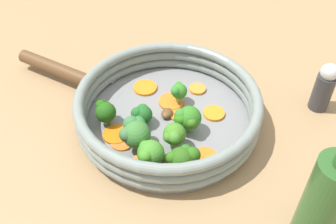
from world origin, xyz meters
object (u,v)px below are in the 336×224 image
carrot_slice_4 (145,88)px  broccoli_floret_6 (142,115)px  carrot_slice_5 (171,102)px  carrot_slice_9 (205,156)px  salt_shaker (324,87)px  broccoli_floret_2 (150,154)px  mushroom_piece_1 (168,159)px  carrot_slice_7 (214,113)px  carrot_slice_6 (197,89)px  skillet (168,121)px  broccoli_floret_0 (187,118)px  broccoli_floret_3 (135,132)px  carrot_slice_2 (197,163)px  broccoli_floret_4 (174,135)px  broccoli_floret_7 (182,158)px  mushroom_piece_0 (167,113)px  carrot_slice_1 (116,134)px  carrot_slice_3 (122,142)px  broccoli_floret_5 (179,91)px  broccoli_floret_1 (105,111)px  carrot_slice_0 (178,115)px  oil_bottle (324,200)px  carrot_slice_8 (142,162)px

carrot_slice_4 → broccoli_floret_6: size_ratio=1.13×
carrot_slice_5 → carrot_slice_9: (-0.14, -0.01, -0.00)m
salt_shaker → broccoli_floret_2: bearing=97.6°
mushroom_piece_1 → carrot_slice_7: bearing=-56.2°
carrot_slice_6 → skillet: bearing=124.8°
broccoli_floret_0 → broccoli_floret_3: size_ratio=0.91×
carrot_slice_2 → broccoli_floret_4: (0.04, 0.02, 0.03)m
carrot_slice_2 → mushroom_piece_1: bearing=63.9°
carrot_slice_6 → broccoli_floret_7: size_ratio=0.63×
carrot_slice_4 → mushroom_piece_0: mushroom_piece_0 is taller
carrot_slice_1 → carrot_slice_3: size_ratio=1.18×
carrot_slice_2 → carrot_slice_3: bearing=50.9°
carrot_slice_6 → broccoli_floret_3: 0.19m
carrot_slice_1 → carrot_slice_9: size_ratio=1.19×
carrot_slice_7 → broccoli_floret_5: (0.05, 0.05, 0.03)m
broccoli_floret_1 → broccoli_floret_3: 0.08m
carrot_slice_0 → broccoli_floret_7: 0.12m
carrot_slice_3 → broccoli_floret_3: size_ratio=0.67×
mushroom_piece_0 → oil_bottle: size_ratio=0.13×
skillet → carrot_slice_6: 0.10m
carrot_slice_5 → broccoli_floret_2: bearing=148.6°
broccoli_floret_3 → carrot_slice_7: bearing=-79.0°
carrot_slice_5 → broccoli_floret_6: size_ratio=1.18×
carrot_slice_7 → salt_shaker: (-0.03, -0.20, 0.03)m
carrot_slice_5 → mushroom_piece_0: mushroom_piece_0 is taller
broccoli_floret_0 → carrot_slice_5: bearing=0.9°
broccoli_floret_0 → broccoli_floret_2: size_ratio=1.00×
carrot_slice_8 → broccoli_floret_4: 0.07m
broccoli_floret_7 → broccoli_floret_6: bearing=16.0°
broccoli_floret_2 → mushroom_piece_1: 0.04m
carrot_slice_5 → salt_shaker: 0.28m
skillet → carrot_slice_0: size_ratio=9.69×
broccoli_floret_6 → mushroom_piece_1: broccoli_floret_6 is taller
carrot_slice_6 → broccoli_floret_3: broccoli_floret_3 is taller
carrot_slice_0 → carrot_slice_8: (-0.08, 0.09, 0.00)m
carrot_slice_2 → carrot_slice_6: same height
carrot_slice_5 → broccoli_floret_3: 0.13m
carrot_slice_1 → broccoli_floret_2: broccoli_floret_2 is taller
carrot_slice_0 → carrot_slice_4: bearing=21.1°
carrot_slice_3 → mushroom_piece_0: mushroom_piece_0 is taller
broccoli_floret_1 → carrot_slice_1: bearing=-166.6°
broccoli_floret_1 → broccoli_floret_3: bearing=-154.3°
broccoli_floret_3 → broccoli_floret_6: bearing=-27.0°
carrot_slice_2 → carrot_slice_4: 0.21m
broccoli_floret_0 → broccoli_floret_3: 0.09m
mushroom_piece_0 → oil_bottle: bearing=-156.3°
carrot_slice_1 → broccoli_floret_1: 0.04m
carrot_slice_1 → carrot_slice_6: bearing=-69.5°
carrot_slice_1 → broccoli_floret_1: broccoli_floret_1 is taller
broccoli_floret_3 → broccoli_floret_5: 0.13m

